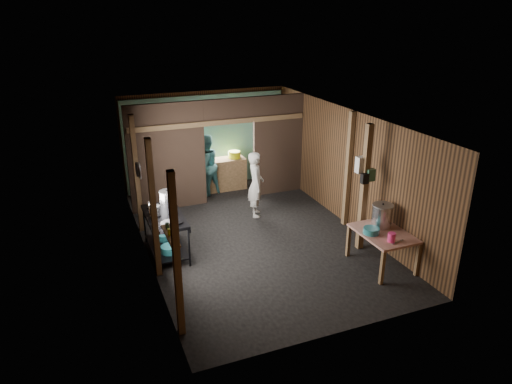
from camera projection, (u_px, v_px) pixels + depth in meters
name	position (u px, v px, depth m)	size (l,w,h in m)	color
floor	(253.00, 236.00, 10.06)	(4.50, 7.00, 0.00)	black
ceiling	(252.00, 118.00, 9.11)	(4.50, 7.00, 0.00)	#45423E
wall_back	(206.00, 139.00, 12.61)	(4.50, 0.00, 2.60)	brown
wall_front	(343.00, 258.00, 6.56)	(4.50, 0.00, 2.60)	brown
wall_left	(142.00, 195.00, 8.81)	(0.00, 7.00, 2.60)	brown
wall_right	(346.00, 167.00, 10.36)	(0.00, 7.00, 2.60)	brown
partition_left	(167.00, 158.00, 11.03)	(1.85, 0.10, 2.60)	#412E22
partition_right	(278.00, 145.00, 12.03)	(1.35, 0.10, 2.60)	#412E22
partition_header	(229.00, 111.00, 11.20)	(1.30, 0.10, 0.60)	#412E22
turquoise_panel	(206.00, 141.00, 12.57)	(4.40, 0.06, 2.50)	#6C9C94
back_counter	(223.00, 174.00, 12.56)	(1.20, 0.50, 0.85)	#936A47
wall_clock	(215.00, 117.00, 12.39)	(0.20, 0.20, 0.03)	silver
post_left_a	(176.00, 257.00, 6.58)	(0.10, 0.12, 2.60)	#936A47
post_left_b	(154.00, 210.00, 8.14)	(0.10, 0.12, 2.60)	#936A47
post_left_c	(137.00, 175.00, 9.87)	(0.10, 0.12, 2.60)	#936A47
post_right	(348.00, 170.00, 10.16)	(0.10, 0.12, 2.60)	#936A47
post_free	(364.00, 189.00, 9.10)	(0.12, 0.12, 2.60)	#936A47
cross_beam	(220.00, 122.00, 11.17)	(4.40, 0.12, 0.12)	#936A47
pan_lid_big	(139.00, 171.00, 9.04)	(0.34, 0.34, 0.03)	gray
pan_lid_small	(137.00, 169.00, 9.42)	(0.30, 0.30, 0.03)	black
wall_shelf	(171.00, 236.00, 6.99)	(0.14, 0.80, 0.03)	#936A47
jar_white	(174.00, 239.00, 6.75)	(0.07, 0.07, 0.10)	silver
jar_yellow	(170.00, 232.00, 6.97)	(0.08, 0.08, 0.10)	#B4BD11
jar_green	(167.00, 226.00, 7.16)	(0.06, 0.06, 0.10)	#2F5B3E
bag_white	(362.00, 165.00, 8.98)	(0.22, 0.15, 0.32)	silver
bag_green	(370.00, 175.00, 8.96)	(0.16, 0.12, 0.24)	#2F5B3E
bag_black	(365.00, 179.00, 8.92)	(0.14, 0.10, 0.20)	black
gas_range	(166.00, 235.00, 9.19)	(0.74, 1.43, 0.84)	black
prep_table	(382.00, 249.00, 8.79)	(0.86, 1.19, 0.70)	tan
stove_pot_large	(167.00, 198.00, 9.46)	(0.32, 0.32, 0.33)	silver
stove_pot_med	(154.00, 211.00, 9.02)	(0.23, 0.23, 0.21)	silver
stove_saucepan	(151.00, 204.00, 9.41)	(0.14, 0.14, 0.09)	silver
frying_pan	(169.00, 224.00, 8.60)	(0.32, 0.54, 0.07)	gray
blue_tub_front	(169.00, 249.00, 9.02)	(0.33, 0.33, 0.14)	teal
blue_tub_back	(163.00, 237.00, 9.54)	(0.30, 0.30, 0.12)	teal
stock_pot	(382.00, 216.00, 8.83)	(0.40, 0.40, 0.47)	silver
wash_basin	(371.00, 231.00, 8.59)	(0.30, 0.30, 0.11)	teal
pink_bucket	(392.00, 237.00, 8.29)	(0.14, 0.14, 0.17)	#F0307A
knife	(398.00, 242.00, 8.29)	(0.30, 0.04, 0.01)	silver
yellow_tub	(234.00, 155.00, 12.48)	(0.33, 0.33, 0.18)	#B4BD11
cook	(256.00, 184.00, 10.82)	(0.57, 0.37, 1.56)	beige
worker_back	(206.00, 165.00, 12.05)	(0.78, 0.61, 1.61)	teal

